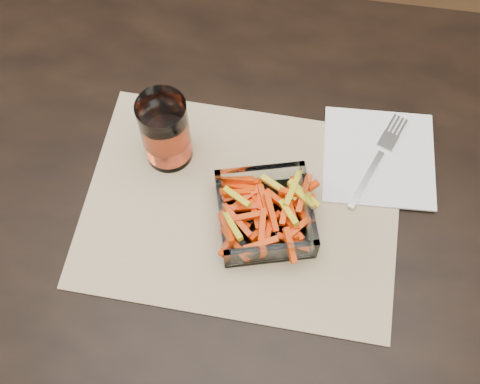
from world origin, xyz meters
name	(u,v)px	position (x,y,z in m)	size (l,w,h in m)	color
dining_table	(275,249)	(0.00, 0.00, 0.66)	(1.60, 0.90, 0.75)	black
placemat	(241,206)	(-0.06, 0.02, 0.75)	(0.45, 0.33, 0.00)	tan
glass_bowl	(265,215)	(-0.02, 0.01, 0.77)	(0.16, 0.16, 0.05)	white
tumbler	(166,133)	(-0.18, 0.10, 0.81)	(0.07, 0.07, 0.12)	white
napkin	(379,157)	(0.14, 0.13, 0.76)	(0.16, 0.16, 0.00)	white
fork	(379,157)	(0.13, 0.13, 0.76)	(0.08, 0.17, 0.00)	silver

